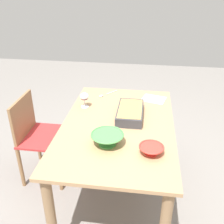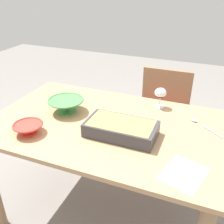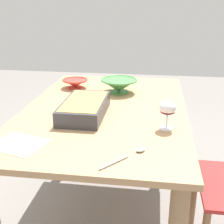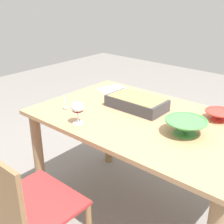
% 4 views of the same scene
% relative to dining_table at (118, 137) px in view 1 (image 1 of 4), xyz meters
% --- Properties ---
extents(ground_plane, '(8.00, 8.00, 0.00)m').
position_rel_dining_table_xyz_m(ground_plane, '(0.00, 0.00, -0.64)').
color(ground_plane, gray).
extents(dining_table, '(1.42, 0.89, 0.77)m').
position_rel_dining_table_xyz_m(dining_table, '(0.00, 0.00, 0.00)').
color(dining_table, tan).
rests_on(dining_table, ground_plane).
extents(chair, '(0.46, 0.42, 0.84)m').
position_rel_dining_table_xyz_m(chair, '(0.20, 0.80, -0.16)').
color(chair, '#B22D2D').
rests_on(chair, ground_plane).
extents(wine_glass, '(0.08, 0.08, 0.14)m').
position_rel_dining_table_xyz_m(wine_glass, '(0.26, 0.33, 0.23)').
color(wine_glass, white).
rests_on(wine_glass, dining_table).
extents(casserole_dish, '(0.40, 0.21, 0.08)m').
position_rel_dining_table_xyz_m(casserole_dish, '(0.13, -0.09, 0.17)').
color(casserole_dish, '#38383D').
rests_on(casserole_dish, dining_table).
extents(mixing_bowl, '(0.23, 0.23, 0.09)m').
position_rel_dining_table_xyz_m(mixing_bowl, '(-0.30, 0.04, 0.18)').
color(mixing_bowl, '#4C994C').
rests_on(mixing_bowl, dining_table).
extents(small_bowl, '(0.17, 0.17, 0.06)m').
position_rel_dining_table_xyz_m(small_bowl, '(-0.36, -0.27, 0.17)').
color(small_bowl, red).
rests_on(small_bowl, dining_table).
extents(serving_spoon, '(0.20, 0.17, 0.01)m').
position_rel_dining_table_xyz_m(serving_spoon, '(0.54, 0.19, 0.14)').
color(serving_spoon, silver).
rests_on(serving_spoon, dining_table).
extents(napkin, '(0.22, 0.25, 0.00)m').
position_rel_dining_table_xyz_m(napkin, '(0.51, -0.29, 0.13)').
color(napkin, white).
rests_on(napkin, dining_table).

